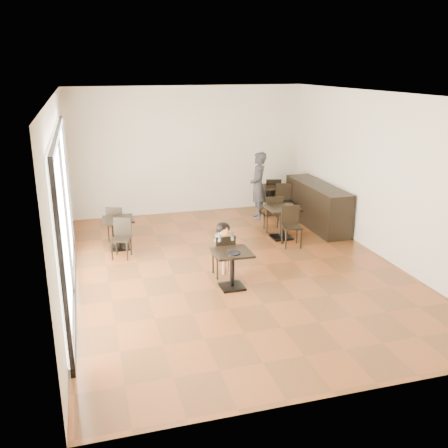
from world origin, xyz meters
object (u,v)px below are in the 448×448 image
object	(u,v)px
cafe_table_left	(119,233)
chair_mid_a	(273,213)
cafe_table_back	(271,200)
child_table	(232,270)
chair_back_b	(285,202)
cafe_table_mid	(282,223)
adult_patron	(258,186)
child_chair	(223,255)
chair_back_a	(272,194)
chair_mid_b	(292,227)
chair_left_a	(117,223)
child	(223,249)
chair_left_b	(121,239)

from	to	relation	value
cafe_table_left	chair_mid_a	bearing A→B (deg)	3.71
cafe_table_back	child_table	bearing A→B (deg)	-119.30
chair_back_b	cafe_table_mid	bearing A→B (deg)	-101.11
adult_patron	child_chair	bearing A→B (deg)	-15.71
chair_back_a	cafe_table_left	bearing A→B (deg)	37.64
chair_mid_b	chair_back_a	xyz separation A→B (m)	(0.61, 2.69, 0.01)
child_table	cafe_table_mid	distance (m)	2.83
child_table	chair_back_a	world-z (taller)	chair_back_a
cafe_table_left	chair_back_b	world-z (taller)	chair_back_b
cafe_table_mid	chair_left_a	bearing A→B (deg)	166.03
cafe_table_back	chair_back_a	distance (m)	0.33
child_table	cafe_table_mid	bearing A→B (deg)	50.35
adult_patron	chair_back_a	size ratio (longest dim) A/B	1.90
child_table	chair_mid_b	world-z (taller)	chair_mid_b
child	chair_left_a	distance (m)	3.03
child_table	adult_patron	xyz separation A→B (m)	(1.80, 3.74, 0.50)
child	adult_patron	size ratio (longest dim) A/B	0.61
child	cafe_table_left	world-z (taller)	child
chair_back_a	child_chair	bearing A→B (deg)	71.18
chair_back_a	chair_left_a	bearing A→B (deg)	30.93
cafe_table_left	chair_back_b	xyz separation A→B (m)	(4.11, 0.98, 0.11)
chair_left_a	child	bearing A→B (deg)	144.39
child_table	chair_mid_b	xyz separation A→B (m)	(1.80, 1.63, 0.09)
cafe_table_left	chair_mid_b	xyz separation A→B (m)	(3.51, -0.87, 0.10)
child	cafe_table_back	world-z (taller)	child
adult_patron	cafe_table_left	size ratio (longest dim) A/B	2.54
adult_patron	chair_back_b	world-z (taller)	adult_patron
child_table	chair_left_b	bearing A→B (deg)	131.13
child_table	adult_patron	size ratio (longest dim) A/B	0.40
cafe_table_left	chair_mid_b	size ratio (longest dim) A/B	0.77
adult_patron	cafe_table_mid	bearing A→B (deg)	13.90
child_table	cafe_table_left	xyz separation A→B (m)	(-1.70, 2.50, -0.01)
chair_mid_a	cafe_table_mid	bearing A→B (deg)	98.38
child_chair	cafe_table_left	bearing A→B (deg)	-48.87
child_chair	cafe_table_mid	bearing A→B (deg)	-137.95
chair_back_a	chair_back_b	bearing A→B (deg)	103.79
cafe_table_back	chair_mid_b	size ratio (longest dim) A/B	0.85
chair_left_a	child_table	bearing A→B (deg)	139.31
child_table	chair_back_a	xyz separation A→B (m)	(2.41, 4.32, 0.10)
cafe_table_back	chair_left_b	size ratio (longest dim) A/B	0.92
child_table	chair_left_a	size ratio (longest dim) A/B	0.85
child_chair	chair_left_a	world-z (taller)	child_chair
cafe_table_mid	chair_left_b	distance (m)	3.52
chair_mid_b	chair_back_a	bearing A→B (deg)	85.67
child_table	chair_back_b	xyz separation A→B (m)	(2.41, 3.49, 0.10)
adult_patron	chair_mid_b	distance (m)	2.15
adult_patron	chair_left_b	xyz separation A→B (m)	(-3.50, -1.78, -0.44)
chair_left_a	chair_back_b	xyz separation A→B (m)	(4.11, 0.43, 0.04)
chair_mid_b	chair_left_b	size ratio (longest dim) A/B	1.08
child_chair	cafe_table_mid	size ratio (longest dim) A/B	1.13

